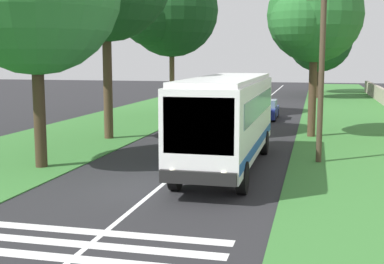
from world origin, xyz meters
The scene contains 12 objects.
ground centered at (0.00, 0.00, 0.00)m, with size 160.00×160.00×0.00m, color #262628.
grass_verge_left centered at (15.00, 8.20, 0.02)m, with size 120.00×8.00×0.04m, color #387533.
grass_verge_right centered at (15.00, -8.20, 0.02)m, with size 120.00×8.00×0.04m, color #387533.
centre_line centered at (15.00, 0.00, 0.00)m, with size 110.00×0.16×0.01m, color silver.
coach_bus centered at (4.11, -1.80, 2.15)m, with size 11.16×2.62×3.73m.
trailing_car_0 centered at (21.78, -1.63, 0.67)m, with size 4.30×1.78×1.43m.
trailing_car_1 centered at (27.08, 1.96, 0.67)m, with size 4.30×1.78×1.43m.
roadside_tree_left_2 centered at (22.19, 5.74, 7.85)m, with size 8.38×7.03×11.52m.
roadside_tree_right_0 centered at (52.65, -5.72, 6.88)m, with size 9.05×7.54×10.82m.
roadside_tree_right_1 centered at (13.78, -4.92, 6.70)m, with size 6.32×5.30×9.46m.
roadside_tree_right_2 centered at (43.28, -5.32, 6.25)m, with size 8.17×7.03×9.90m.
utility_pole centered at (6.12, -5.42, 3.92)m, with size 0.24×1.40×7.47m.
Camera 1 is at (-16.59, -5.21, 4.49)m, focal length 48.81 mm.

